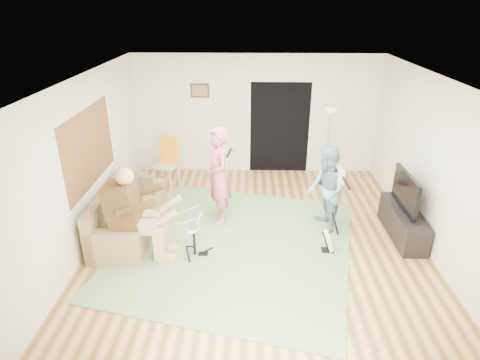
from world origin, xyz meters
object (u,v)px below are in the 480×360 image
singer (218,176)px  tv_cabinet (403,223)px  sofa (125,219)px  guitarist (326,190)px  drum_kit (194,239)px  dining_chair (167,170)px  guitar_spare (329,240)px  television (406,191)px  torchiere_lamp (329,133)px

singer → tv_cabinet: size_ratio=1.27×
sofa → guitarist: guitarist is taller
drum_kit → dining_chair: 2.78m
sofa → guitar_spare: sofa is taller
drum_kit → sofa: bearing=153.3°
singer → dining_chair: size_ratio=1.68×
singer → guitarist: size_ratio=1.15×
drum_kit → dining_chair: (-0.92, 2.62, 0.09)m
guitarist → television: bearing=78.5°
guitarist → sofa: bearing=-91.6°
sofa → singer: singer is taller
television → singer: bearing=171.6°
guitar_spare → television: (1.30, 0.51, 0.65)m
singer → television: (3.14, -0.46, -0.04)m
drum_kit → singer: bearing=74.8°
guitar_spare → tv_cabinet: 1.44m
singer → guitar_spare: (1.84, -0.98, -0.68)m
sofa → singer: 1.78m
singer → television: size_ratio=1.73×
sofa → television: television is taller
singer → television: bearing=61.0°
singer → dining_chair: bearing=-160.8°
dining_chair → television: size_ratio=1.03×
drum_kit → guitarist: bearing=20.9°
sofa → torchiere_lamp: (3.83, 2.19, 0.88)m
sofa → television: size_ratio=1.99×
guitarist → television: size_ratio=1.51×
dining_chair → tv_cabinet: 4.84m
guitarist → guitar_spare: guitarist is taller
dining_chair → tv_cabinet: bearing=-4.6°
singer → television: 3.18m
dining_chair → guitar_spare: bearing=-19.5°
sofa → drum_kit: bearing=-26.7°
sofa → drum_kit: (1.29, -0.65, 0.02)m
sofa → guitarist: size_ratio=1.32×
drum_kit → dining_chair: bearing=109.5°
guitar_spare → dining_chair: 3.94m
guitar_spare → tv_cabinet: bearing=20.9°
tv_cabinet → guitarist: bearing=173.3°
guitar_spare → television: size_ratio=0.69×
sofa → dining_chair: (0.37, 1.97, 0.10)m
torchiere_lamp → tv_cabinet: (0.96, -2.17, -0.90)m
singer → torchiere_lamp: 2.82m
television → drum_kit: bearing=-169.0°
tv_cabinet → dining_chair: bearing=156.3°
guitar_spare → dining_chair: size_ratio=0.67×
sofa → guitar_spare: size_ratio=2.86×
sofa → dining_chair: size_ratio=1.93×
guitar_spare → tv_cabinet: size_ratio=0.51×
singer → sofa: bearing=-93.7°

